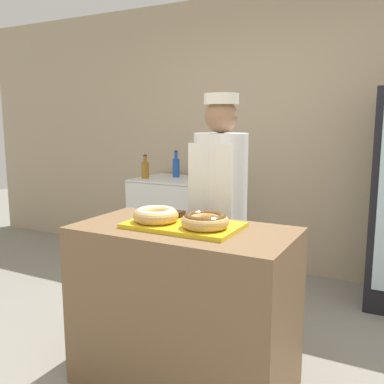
# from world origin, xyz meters

# --- Properties ---
(ground_plane) EXTENTS (14.00, 14.00, 0.00)m
(ground_plane) POSITION_xyz_m (0.00, 0.00, 0.00)
(ground_plane) COLOR gray
(wall_back) EXTENTS (8.00, 0.06, 2.70)m
(wall_back) POSITION_xyz_m (0.00, 2.13, 1.35)
(wall_back) COLOR tan
(wall_back) RESTS_ON ground_plane
(display_counter) EXTENTS (1.19, 0.62, 0.91)m
(display_counter) POSITION_xyz_m (0.00, 0.00, 0.46)
(display_counter) COLOR brown
(display_counter) RESTS_ON ground_plane
(serving_tray) EXTENTS (0.61, 0.36, 0.02)m
(serving_tray) POSITION_xyz_m (0.00, 0.00, 0.93)
(serving_tray) COLOR yellow
(serving_tray) RESTS_ON display_counter
(donut_light_glaze) EXTENTS (0.25, 0.25, 0.07)m
(donut_light_glaze) POSITION_xyz_m (-0.15, -0.04, 0.98)
(donut_light_glaze) COLOR tan
(donut_light_glaze) RESTS_ON serving_tray
(donut_chocolate_glaze) EXTENTS (0.25, 0.25, 0.07)m
(donut_chocolate_glaze) POSITION_xyz_m (0.15, -0.04, 0.98)
(donut_chocolate_glaze) COLOR tan
(donut_chocolate_glaze) RESTS_ON serving_tray
(brownie_back_left) EXTENTS (0.07, 0.07, 0.03)m
(brownie_back_left) POSITION_xyz_m (-0.11, 0.13, 0.95)
(brownie_back_left) COLOR black
(brownie_back_left) RESTS_ON serving_tray
(brownie_back_right) EXTENTS (0.07, 0.07, 0.03)m
(brownie_back_right) POSITION_xyz_m (0.11, 0.13, 0.95)
(brownie_back_right) COLOR black
(brownie_back_right) RESTS_ON serving_tray
(baker_person) EXTENTS (0.36, 0.36, 1.66)m
(baker_person) POSITION_xyz_m (-0.07, 0.63, 0.88)
(baker_person) COLOR #4C4C51
(baker_person) RESTS_ON ground_plane
(chest_freezer) EXTENTS (0.87, 0.65, 0.91)m
(chest_freezer) POSITION_xyz_m (-1.00, 1.75, 0.46)
(chest_freezer) COLOR silver
(chest_freezer) RESTS_ON ground_plane
(bottle_blue) EXTENTS (0.07, 0.07, 0.21)m
(bottle_blue) POSITION_xyz_m (-0.81, 1.97, 1.00)
(bottle_blue) COLOR #1E4CB2
(bottle_blue) RESTS_ON chest_freezer
(bottle_blue_b) EXTENTS (0.07, 0.07, 0.27)m
(bottle_blue_b) POSITION_xyz_m (-1.10, 1.84, 1.02)
(bottle_blue_b) COLOR #1E4CB2
(bottle_blue_b) RESTS_ON chest_freezer
(bottle_amber) EXTENTS (0.08, 0.08, 0.24)m
(bottle_amber) POSITION_xyz_m (-1.34, 1.62, 1.01)
(bottle_amber) COLOR #99661E
(bottle_amber) RESTS_ON chest_freezer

